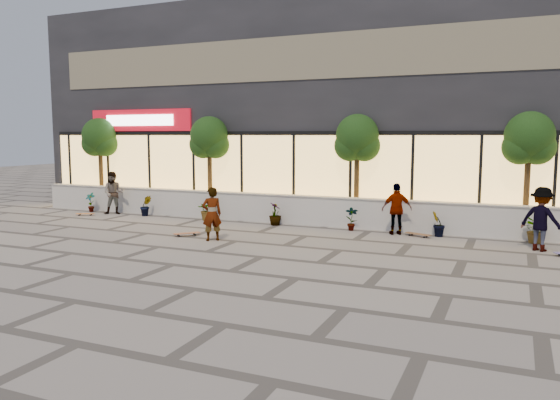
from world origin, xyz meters
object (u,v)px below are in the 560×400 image
at_px(tree_east, 529,141).
at_px(skateboard_right_near, 418,234).
at_px(tree_west, 100,140).
at_px(tree_mideast, 357,141).
at_px(skater_center, 212,214).
at_px(skater_left, 114,193).
at_px(skateboard_center, 187,233).
at_px(tree_midwest, 209,140).
at_px(skater_right_near, 397,209).
at_px(skater_right_far, 541,219).
at_px(skateboard_left, 85,214).

relative_size(tree_east, skateboard_right_near, 4.58).
relative_size(tree_west, tree_east, 1.00).
xyz_separation_m(tree_mideast, skater_center, (-3.19, -4.62, -2.17)).
distance_m(skater_left, skateboard_center, 6.11).
bearing_deg(tree_midwest, tree_mideast, 0.00).
bearing_deg(tree_west, skater_center, -29.09).
relative_size(tree_mideast, skater_left, 2.28).
xyz_separation_m(skater_right_near, skater_right_far, (4.15, -0.88, 0.06)).
bearing_deg(skater_right_far, skateboard_center, 36.59).
height_order(tree_west, tree_midwest, same).
xyz_separation_m(skater_left, skateboard_right_near, (12.09, -0.10, -0.78)).
distance_m(skater_right_near, skateboard_right_near, 1.03).
bearing_deg(skater_left, tree_midwest, -7.16).
height_order(tree_midwest, skateboard_left, tree_midwest).
xyz_separation_m(tree_west, skateboard_left, (1.03, -2.15, -2.91)).
distance_m(skater_right_far, skateboard_center, 10.42).
height_order(skateboard_left, skateboard_right_near, skateboard_right_near).
distance_m(skater_right_near, skateboard_center, 6.75).
xyz_separation_m(tree_midwest, tree_mideast, (6.00, 0.00, 0.00)).
relative_size(skateboard_left, skateboard_right_near, 0.86).
xyz_separation_m(skater_center, skateboard_center, (-1.13, 0.34, -0.73)).
distance_m(skater_center, skater_left, 7.23).
height_order(tree_east, skater_left, tree_east).
relative_size(skater_right_near, skateboard_right_near, 1.94).
relative_size(tree_west, tree_mideast, 1.00).
xyz_separation_m(tree_mideast, skater_left, (-9.66, -1.40, -2.13)).
relative_size(tree_midwest, skater_right_far, 2.21).
bearing_deg(skateboard_left, skateboard_center, -42.93).
xyz_separation_m(tree_west, skater_right_near, (13.23, -1.40, -2.16)).
bearing_deg(skater_left, skateboard_left, -165.58).
height_order(tree_east, skateboard_left, tree_east).
height_order(skater_left, skateboard_right_near, skater_left).
relative_size(tree_mideast, skateboard_center, 5.17).
distance_m(skater_left, skateboard_left, 1.36).
bearing_deg(skater_right_near, skater_left, -26.13).
xyz_separation_m(tree_east, skater_center, (-8.69, -4.62, -2.17)).
xyz_separation_m(skater_left, skater_right_near, (11.38, 0.00, -0.03)).
height_order(tree_midwest, skateboard_center, tree_midwest).
xyz_separation_m(tree_west, tree_mideast, (11.50, 0.00, 0.00)).
xyz_separation_m(tree_west, skater_left, (1.84, -1.40, -2.13)).
relative_size(tree_midwest, skateboard_left, 5.34).
distance_m(tree_west, skateboard_right_near, 14.31).
relative_size(tree_mideast, skater_center, 2.40).
distance_m(tree_midwest, skateboard_center, 5.44).
bearing_deg(tree_west, tree_midwest, 0.00).
height_order(tree_midwest, tree_east, same).
relative_size(tree_west, skater_left, 2.28).
height_order(tree_mideast, skater_right_near, tree_mideast).
bearing_deg(skateboard_left, tree_mideast, -12.18).
bearing_deg(tree_east, skater_right_near, -159.64).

